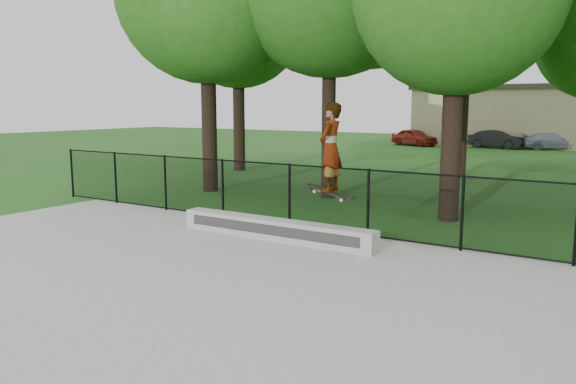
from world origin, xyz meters
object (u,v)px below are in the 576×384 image
(grind_ledge, at_px, (275,229))
(skater_airborne, at_px, (331,149))
(car_a, at_px, (414,137))
(car_b, at_px, (497,139))
(car_c, at_px, (553,141))

(grind_ledge, height_order, skater_airborne, skater_airborne)
(car_a, height_order, skater_airborne, skater_airborne)
(grind_ledge, relative_size, car_b, 1.39)
(car_c, distance_m, skater_airborne, 30.81)
(car_b, bearing_deg, grind_ledge, -164.48)
(car_b, bearing_deg, skater_airborne, -161.92)
(car_a, relative_size, car_c, 1.00)
(grind_ledge, distance_m, car_c, 30.74)
(car_a, distance_m, skater_airborne, 30.98)
(car_a, bearing_deg, car_b, -59.75)
(grind_ledge, relative_size, car_a, 1.30)
(grind_ledge, xyz_separation_m, car_a, (-7.79, 29.51, 0.34))
(car_a, distance_m, car_b, 5.66)
(grind_ledge, xyz_separation_m, skater_airborne, (1.37, -0.06, 1.77))
(grind_ledge, bearing_deg, car_a, 104.79)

